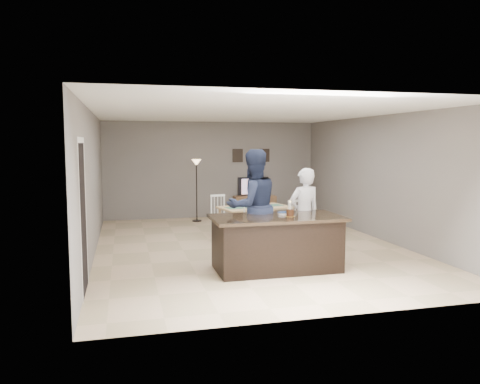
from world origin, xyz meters
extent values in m
plane|color=tan|center=(0.00, 0.00, 0.00)|extent=(8.00, 8.00, 0.00)
plane|color=slate|center=(0.00, 4.00, 1.35)|extent=(6.00, 0.00, 6.00)
plane|color=slate|center=(0.00, -4.00, 1.35)|extent=(6.00, 0.00, 6.00)
plane|color=slate|center=(-3.00, 0.00, 1.35)|extent=(0.00, 8.00, 8.00)
plane|color=slate|center=(3.00, 0.00, 1.35)|extent=(0.00, 8.00, 8.00)
plane|color=white|center=(0.00, 0.00, 2.70)|extent=(8.00, 8.00, 0.00)
cube|color=black|center=(0.00, -1.80, 0.42)|extent=(2.00, 1.00, 0.85)
cube|color=black|center=(0.00, -1.80, 0.88)|extent=(2.15, 1.10, 0.05)
cube|color=brown|center=(1.20, 3.77, 0.30)|extent=(1.20, 0.40, 0.60)
imported|color=black|center=(1.20, 3.84, 0.86)|extent=(0.91, 0.12, 0.53)
plane|color=orange|center=(1.20, 3.76, 0.87)|extent=(0.78, 0.00, 0.78)
cube|color=black|center=(0.75, 3.98, 1.75)|extent=(0.30, 0.02, 0.38)
cube|color=black|center=(1.55, 3.98, 1.75)|extent=(0.30, 0.02, 0.38)
plane|color=black|center=(-2.99, -2.30, 1.05)|extent=(0.00, 2.10, 2.10)
plane|color=white|center=(-2.99, -2.30, 2.14)|extent=(0.00, 1.02, 1.02)
imported|color=silver|center=(0.71, -1.25, 0.83)|extent=(0.67, 0.50, 1.66)
imported|color=#1A223A|center=(-0.25, -1.25, 1.00)|extent=(1.10, 0.94, 1.99)
cylinder|color=gold|center=(0.21, -1.88, 0.90)|extent=(0.17, 0.17, 0.00)
cylinder|color=#3E2310|center=(0.21, -1.88, 0.96)|extent=(0.12, 0.12, 0.11)
cylinder|color=white|center=(0.21, -1.88, 1.08)|extent=(0.02, 0.02, 0.12)
sphere|color=#FFBF4C|center=(0.21, -1.88, 1.15)|extent=(0.02, 0.02, 0.02)
cylinder|color=white|center=(0.19, -1.65, 0.91)|extent=(0.24, 0.24, 0.01)
cylinder|color=white|center=(0.19, -1.65, 0.92)|extent=(0.24, 0.24, 0.01)
cylinder|color=white|center=(0.19, -1.65, 0.93)|extent=(0.24, 0.24, 0.01)
cylinder|color=#2B4885|center=(0.19, -1.65, 0.94)|extent=(0.24, 0.24, 0.00)
cube|color=tan|center=(0.35, 0.76, 0.69)|extent=(1.66, 1.16, 0.04)
cylinder|color=tan|center=(-0.24, 0.27, 0.34)|extent=(0.06, 0.06, 0.67)
cylinder|color=tan|center=(0.94, 1.25, 0.34)|extent=(0.06, 0.06, 0.67)
cube|color=#38664E|center=(0.35, 0.76, 0.71)|extent=(1.37, 0.61, 0.01)
cube|color=white|center=(-0.02, 0.00, 0.43)|extent=(0.47, 0.46, 0.04)
cylinder|color=white|center=(-0.14, -0.18, 0.20)|extent=(0.03, 0.03, 0.41)
cylinder|color=white|center=(0.11, 0.18, 0.20)|extent=(0.03, 0.03, 0.41)
cube|color=white|center=(0.02, -0.17, 0.90)|extent=(0.36, 0.11, 0.05)
cube|color=white|center=(1.00, 0.23, 0.43)|extent=(0.47, 0.46, 0.04)
cylinder|color=white|center=(0.88, 0.04, 0.20)|extent=(0.03, 0.03, 0.41)
cylinder|color=white|center=(1.12, 0.41, 0.20)|extent=(0.03, 0.03, 0.41)
cube|color=white|center=(1.04, 0.06, 0.90)|extent=(0.36, 0.11, 0.05)
cube|color=white|center=(-0.30, 1.29, 0.43)|extent=(0.47, 0.46, 0.04)
cylinder|color=white|center=(-0.18, 1.48, 0.20)|extent=(0.03, 0.03, 0.41)
cylinder|color=white|center=(-0.43, 1.11, 0.20)|extent=(0.03, 0.03, 0.41)
cube|color=white|center=(-0.34, 1.46, 0.90)|extent=(0.36, 0.11, 0.05)
cube|color=white|center=(0.71, 1.52, 0.43)|extent=(0.47, 0.46, 0.04)
cylinder|color=white|center=(0.84, 1.70, 0.20)|extent=(0.03, 0.03, 0.41)
cylinder|color=white|center=(0.59, 1.34, 0.20)|extent=(0.03, 0.03, 0.41)
cube|color=white|center=(0.68, 1.69, 0.90)|extent=(0.36, 0.11, 0.05)
cylinder|color=black|center=(-0.54, 3.35, 0.01)|extent=(0.25, 0.25, 0.03)
cylinder|color=black|center=(-0.54, 3.35, 0.79)|extent=(0.03, 0.03, 1.54)
cone|color=#FFCC8C|center=(-0.54, 3.35, 1.59)|extent=(0.25, 0.25, 0.16)
camera|label=1|loc=(-2.43, -9.04, 2.09)|focal=35.00mm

